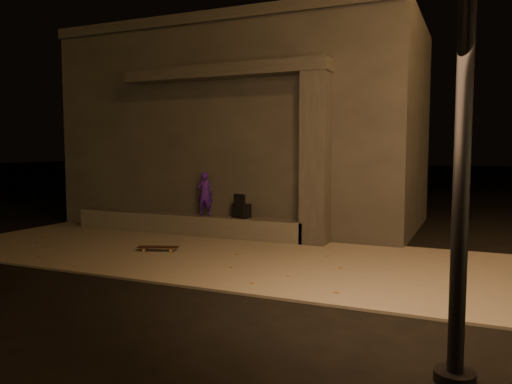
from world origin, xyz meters
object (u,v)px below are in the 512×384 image
at_px(skateboarder, 205,194).
at_px(backpack, 242,210).
at_px(column, 316,159).
at_px(skateboard, 158,247).

distance_m(skateboarder, backpack, 1.00).
bearing_deg(backpack, column, 22.48).
height_order(backpack, skateboard, backpack).
bearing_deg(backpack, skateboard, -90.27).
xyz_separation_m(skateboarder, backpack, (0.95, -0.00, -0.33)).
bearing_deg(skateboard, backpack, 45.91).
relative_size(skateboarder, backpack, 1.87).
relative_size(column, skateboarder, 3.50).
relative_size(column, backpack, 6.54).
distance_m(backpack, skateboard, 2.27).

